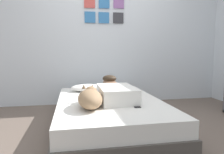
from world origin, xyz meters
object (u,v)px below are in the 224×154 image
(pillow, at_px, (88,88))
(dog, at_px, (90,98))
(bed, at_px, (109,112))
(coffee_cup, at_px, (120,90))
(person_lying, at_px, (114,91))
(cell_phone, at_px, (136,106))

(pillow, xyz_separation_m, dog, (-0.05, -0.97, 0.05))
(bed, distance_m, coffee_cup, 0.50)
(coffee_cup, bearing_deg, person_lying, -114.06)
(pillow, distance_m, coffee_cup, 0.52)
(cell_phone, bearing_deg, person_lying, 110.20)
(pillow, bearing_deg, bed, -70.41)
(person_lying, xyz_separation_m, cell_phone, (0.16, -0.43, -0.10))
(bed, relative_size, coffee_cup, 16.16)
(coffee_cup, bearing_deg, cell_phone, -90.38)
(bed, height_order, cell_phone, cell_phone)
(dog, distance_m, cell_phone, 0.52)
(coffee_cup, distance_m, cell_phone, 0.80)
(bed, xyz_separation_m, person_lying, (0.08, 0.02, 0.27))
(pillow, distance_m, dog, 0.97)
(person_lying, relative_size, coffee_cup, 7.36)
(dog, distance_m, coffee_cup, 0.90)
(pillow, height_order, dog, dog)
(bed, relative_size, pillow, 3.88)
(bed, relative_size, person_lying, 2.20)
(bed, distance_m, dog, 0.52)
(cell_phone, bearing_deg, pillow, 113.97)
(coffee_cup, bearing_deg, dog, -124.49)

